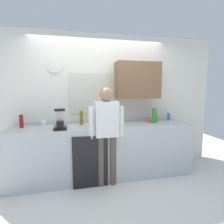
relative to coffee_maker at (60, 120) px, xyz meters
The scene contains 16 objects.
ground_plane 1.31m from the coffee_maker, 14.30° to the right, with size 8.00×8.00×0.00m, color silver.
kitchen_counter 0.95m from the coffee_maker, ahead, with size 3.17×0.64×0.93m, color #B2B7BC.
dishwasher_panel 0.83m from the coffee_maker, 25.53° to the right, with size 0.56×0.02×0.84m, color black.
back_wall_assembly 1.00m from the coffee_maker, 32.85° to the left, with size 4.77×0.42×2.60m.
coffee_maker is the anchor object (origin of this frame).
bottle_olive_oil 0.45m from the coffee_maker, 38.72° to the left, with size 0.06×0.06×0.25m, color olive.
bottle_clear_soda 1.71m from the coffee_maker, ahead, with size 0.09×0.09×0.28m, color #2D8C33.
bottle_dark_sauce 1.81m from the coffee_maker, ahead, with size 0.06×0.06×0.18m, color black.
bottle_red_vinegar 0.68m from the coffee_maker, 158.85° to the left, with size 0.06×0.06×0.22m, color maroon.
cup_yellow_cup 0.79m from the coffee_maker, ahead, with size 0.07×0.07×0.09m, color yellow.
cup_terracotta_mug 1.63m from the coffee_maker, ahead, with size 0.08×0.08×0.09m, color #B26647.
cup_white_mug 0.44m from the coffee_maker, 133.26° to the left, with size 0.08×0.08×0.10m, color white.
mixing_bowl 0.74m from the coffee_maker, 20.11° to the left, with size 0.22×0.22×0.08m, color white.
dish_soap 2.16m from the coffee_maker, ahead, with size 0.06×0.06×0.18m.
storage_canister 0.98m from the coffee_maker, 20.22° to the left, with size 0.14×0.14×0.17m, color silver.
person_at_sink 0.75m from the coffee_maker, 14.30° to the right, with size 0.57×0.22×1.60m.
Camera 1 is at (-0.55, -2.76, 1.58)m, focal length 28.89 mm.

